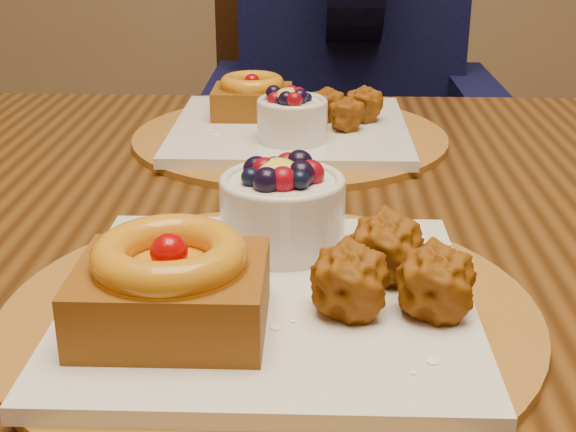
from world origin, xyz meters
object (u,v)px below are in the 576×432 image
(place_setting_near, at_px, (265,278))
(diner, at_px, (351,19))
(chair_far, at_px, (299,170))
(place_setting_far, at_px, (288,124))
(dining_table, at_px, (283,277))

(place_setting_near, xyz_separation_m, diner, (0.10, 0.94, 0.04))
(chair_far, relative_size, diner, 1.21)
(place_setting_near, height_order, place_setting_far, place_setting_near)
(dining_table, distance_m, diner, 0.75)
(diner, bearing_deg, place_setting_far, -86.29)
(dining_table, bearing_deg, diner, 82.79)
(dining_table, height_order, place_setting_near, place_setting_near)
(dining_table, distance_m, chair_far, 0.82)
(dining_table, relative_size, chair_far, 1.71)
(place_setting_near, height_order, diner, diner)
(place_setting_near, xyz_separation_m, chair_far, (0.00, 1.02, -0.27))
(place_setting_far, distance_m, chair_far, 0.64)
(dining_table, bearing_deg, place_setting_near, -90.96)
(place_setting_far, bearing_deg, chair_far, 89.89)
(dining_table, height_order, place_setting_far, place_setting_far)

